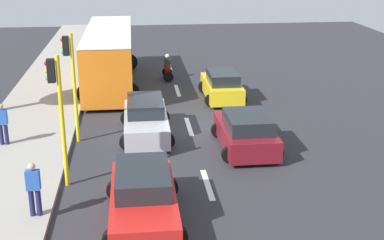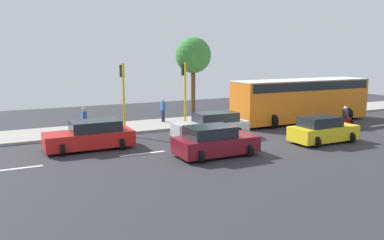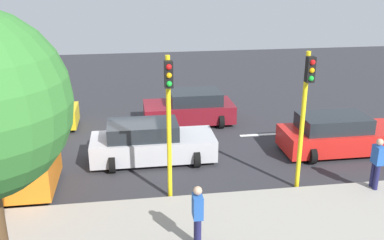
{
  "view_description": "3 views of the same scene",
  "coord_description": "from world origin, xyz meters",
  "px_view_note": "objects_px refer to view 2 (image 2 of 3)",
  "views": [
    {
      "loc": [
        2.37,
        22.28,
        7.94
      ],
      "look_at": [
        0.19,
        2.93,
        1.31
      ],
      "focal_mm": 49.68,
      "sensor_mm": 36.0,
      "label": 1
    },
    {
      "loc": [
        -18.5,
        12.49,
        5.03
      ],
      "look_at": [
        0.64,
        2.87,
        1.41
      ],
      "focal_mm": 36.77,
      "sensor_mm": 36.0,
      "label": 2
    },
    {
      "loc": [
        16.76,
        0.2,
        6.82
      ],
      "look_at": [
        0.67,
        2.61,
        1.08
      ],
      "focal_mm": 40.43,
      "sensor_mm": 36.0,
      "label": 3
    }
  ],
  "objects_px": {
    "motorcycle": "(344,119)",
    "traffic_light_midblock": "(123,89)",
    "traffic_light_corner": "(185,86)",
    "pedestrian_near_signal": "(84,120)",
    "street_tree_center": "(193,56)",
    "car_silver": "(212,126)",
    "car_maroon": "(214,142)",
    "city_bus": "(302,97)",
    "car_red": "(91,136)",
    "pedestrian_by_tree": "(163,109)",
    "car_yellow_cab": "(323,130)"
  },
  "relations": [
    {
      "from": "motorcycle",
      "to": "traffic_light_midblock",
      "type": "relative_size",
      "value": 0.34
    },
    {
      "from": "traffic_light_corner",
      "to": "traffic_light_midblock",
      "type": "height_order",
      "value": "same"
    },
    {
      "from": "pedestrian_near_signal",
      "to": "motorcycle",
      "type": "bearing_deg",
      "value": -107.15
    },
    {
      "from": "street_tree_center",
      "to": "car_silver",
      "type": "bearing_deg",
      "value": 160.42
    },
    {
      "from": "car_silver",
      "to": "car_maroon",
      "type": "relative_size",
      "value": 1.11
    },
    {
      "from": "city_bus",
      "to": "street_tree_center",
      "type": "distance_m",
      "value": 9.21
    },
    {
      "from": "car_red",
      "to": "car_maroon",
      "type": "bearing_deg",
      "value": -128.79
    },
    {
      "from": "car_red",
      "to": "city_bus",
      "type": "height_order",
      "value": "city_bus"
    },
    {
      "from": "traffic_light_corner",
      "to": "pedestrian_near_signal",
      "type": "bearing_deg",
      "value": 85.08
    },
    {
      "from": "car_silver",
      "to": "pedestrian_by_tree",
      "type": "height_order",
      "value": "pedestrian_by_tree"
    },
    {
      "from": "car_silver",
      "to": "pedestrian_near_signal",
      "type": "xyz_separation_m",
      "value": [
        3.47,
        6.9,
        0.35
      ]
    },
    {
      "from": "car_silver",
      "to": "car_maroon",
      "type": "xyz_separation_m",
      "value": [
        -3.89,
        2.04,
        -0.0
      ]
    },
    {
      "from": "car_maroon",
      "to": "traffic_light_corner",
      "type": "xyz_separation_m",
      "value": [
        6.81,
        -1.62,
        2.22
      ]
    },
    {
      "from": "traffic_light_corner",
      "to": "pedestrian_by_tree",
      "type": "bearing_deg",
      "value": 8.34
    },
    {
      "from": "car_red",
      "to": "traffic_light_midblock",
      "type": "xyz_separation_m",
      "value": [
        2.62,
        -2.64,
        2.22
      ]
    },
    {
      "from": "traffic_light_midblock",
      "to": "city_bus",
      "type": "bearing_deg",
      "value": -94.93
    },
    {
      "from": "car_maroon",
      "to": "pedestrian_by_tree",
      "type": "bearing_deg",
      "value": -7.21
    },
    {
      "from": "motorcycle",
      "to": "pedestrian_near_signal",
      "type": "height_order",
      "value": "pedestrian_near_signal"
    },
    {
      "from": "car_maroon",
      "to": "pedestrian_near_signal",
      "type": "xyz_separation_m",
      "value": [
        7.36,
        4.86,
        0.35
      ]
    },
    {
      "from": "traffic_light_corner",
      "to": "street_tree_center",
      "type": "distance_m",
      "value": 6.7
    },
    {
      "from": "pedestrian_near_signal",
      "to": "pedestrian_by_tree",
      "type": "distance_m",
      "value": 6.46
    },
    {
      "from": "pedestrian_by_tree",
      "to": "motorcycle",
      "type": "bearing_deg",
      "value": -125.23
    },
    {
      "from": "pedestrian_by_tree",
      "to": "traffic_light_midblock",
      "type": "height_order",
      "value": "traffic_light_midblock"
    },
    {
      "from": "car_maroon",
      "to": "pedestrian_by_tree",
      "type": "xyz_separation_m",
      "value": [
        9.57,
        -1.21,
        0.35
      ]
    },
    {
      "from": "motorcycle",
      "to": "car_maroon",
      "type": "bearing_deg",
      "value": 101.43
    },
    {
      "from": "car_yellow_cab",
      "to": "motorcycle",
      "type": "distance_m",
      "value": 5.14
    },
    {
      "from": "car_red",
      "to": "pedestrian_near_signal",
      "type": "height_order",
      "value": "pedestrian_near_signal"
    },
    {
      "from": "car_red",
      "to": "traffic_light_corner",
      "type": "height_order",
      "value": "traffic_light_corner"
    },
    {
      "from": "pedestrian_near_signal",
      "to": "street_tree_center",
      "type": "bearing_deg",
      "value": -63.66
    },
    {
      "from": "car_yellow_cab",
      "to": "traffic_light_corner",
      "type": "bearing_deg",
      "value": 37.54
    },
    {
      "from": "car_maroon",
      "to": "street_tree_center",
      "type": "height_order",
      "value": "street_tree_center"
    },
    {
      "from": "pedestrian_near_signal",
      "to": "traffic_light_corner",
      "type": "bearing_deg",
      "value": -94.92
    },
    {
      "from": "pedestrian_by_tree",
      "to": "car_yellow_cab",
      "type": "bearing_deg",
      "value": -149.35
    },
    {
      "from": "car_yellow_cab",
      "to": "car_red",
      "type": "bearing_deg",
      "value": 70.22
    },
    {
      "from": "car_maroon",
      "to": "motorcycle",
      "type": "relative_size",
      "value": 2.67
    },
    {
      "from": "car_yellow_cab",
      "to": "car_silver",
      "type": "bearing_deg",
      "value": 50.45
    },
    {
      "from": "pedestrian_near_signal",
      "to": "traffic_light_midblock",
      "type": "relative_size",
      "value": 0.38
    },
    {
      "from": "car_red",
      "to": "street_tree_center",
      "type": "relative_size",
      "value": 0.72
    },
    {
      "from": "traffic_light_corner",
      "to": "car_yellow_cab",
      "type": "bearing_deg",
      "value": -142.46
    },
    {
      "from": "city_bus",
      "to": "pedestrian_by_tree",
      "type": "distance_m",
      "value": 10.28
    },
    {
      "from": "car_silver",
      "to": "city_bus",
      "type": "relative_size",
      "value": 0.41
    },
    {
      "from": "motorcycle",
      "to": "traffic_light_midblock",
      "type": "xyz_separation_m",
      "value": [
        4.49,
        14.04,
        2.29
      ]
    },
    {
      "from": "pedestrian_by_tree",
      "to": "street_tree_center",
      "type": "distance_m",
      "value": 6.01
    },
    {
      "from": "pedestrian_near_signal",
      "to": "pedestrian_by_tree",
      "type": "xyz_separation_m",
      "value": [
        2.21,
        -6.08,
        0.0
      ]
    },
    {
      "from": "city_bus",
      "to": "street_tree_center",
      "type": "relative_size",
      "value": 1.73
    },
    {
      "from": "car_red",
      "to": "motorcycle",
      "type": "bearing_deg",
      "value": -96.37
    },
    {
      "from": "city_bus",
      "to": "pedestrian_near_signal",
      "type": "distance_m",
      "value": 15.67
    },
    {
      "from": "car_red",
      "to": "pedestrian_by_tree",
      "type": "distance_m",
      "value": 8.39
    },
    {
      "from": "car_red",
      "to": "car_silver",
      "type": "xyz_separation_m",
      "value": [
        -0.29,
        -7.24,
        -0.0
      ]
    },
    {
      "from": "pedestrian_by_tree",
      "to": "traffic_light_midblock",
      "type": "xyz_separation_m",
      "value": [
        -2.77,
        3.77,
        1.87
      ]
    }
  ]
}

